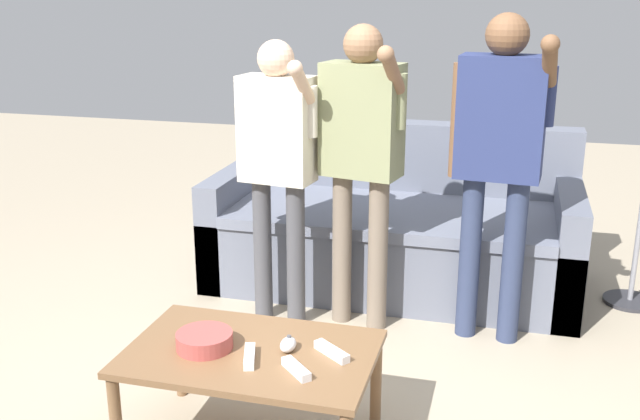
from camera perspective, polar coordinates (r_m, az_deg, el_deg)
The scene contains 10 objects.
couch at distance 4.26m, azimuth 5.78°, elevation -1.61°, with size 2.03×0.96×0.87m.
coffee_table at distance 2.73m, azimuth -5.35°, elevation -11.66°, with size 0.89×0.58×0.39m.
snack_bowl at distance 2.73m, azimuth -8.95°, elevation -9.96°, with size 0.21×0.21×0.06m, color #B24C47.
game_remote_nunchuk at distance 2.68m, azimuth -2.41°, elevation -10.39°, with size 0.06×0.09×0.05m.
player_left at distance 3.55m, azimuth -3.33°, elevation 4.61°, with size 0.41×0.34×1.41m.
player_center at distance 3.50m, azimuth 3.23°, elevation 5.20°, with size 0.43×0.39×1.49m.
player_right at distance 3.44m, azimuth 13.76°, elevation 5.10°, with size 0.45×0.36×1.54m.
game_remote_wand_near at distance 2.55m, azimuth -1.86°, elevation -12.22°, with size 0.13×0.13×0.03m.
game_remote_wand_far at distance 2.64m, azimuth -5.49°, elevation -11.23°, with size 0.08×0.16×0.03m.
game_remote_wand_spare at distance 2.66m, azimuth 0.91°, elevation -10.91°, with size 0.15×0.13×0.03m.
Camera 1 is at (0.73, -2.40, 1.66)m, focal length 41.26 mm.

